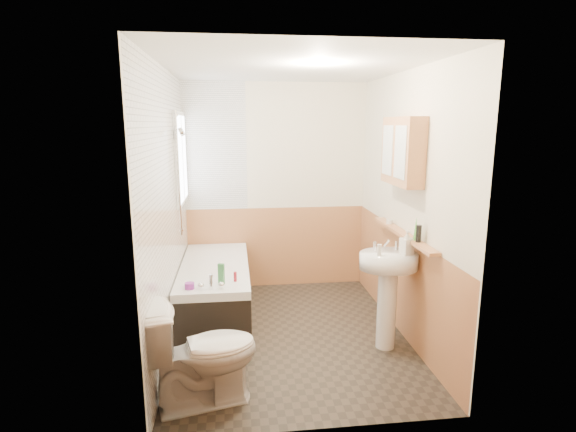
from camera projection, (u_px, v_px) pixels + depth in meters
The scene contains 26 objects.
floor at pixel (290, 334), 4.38m from camera, with size 2.80×2.80×0.00m, color black.
ceiling at pixel (290, 67), 3.88m from camera, with size 2.80×2.80×0.00m, color white.
wall_back at pixel (276, 187), 5.50m from camera, with size 2.20×0.02×2.50m, color #F2E8C8.
wall_front at pixel (318, 251), 2.76m from camera, with size 2.20×0.02×2.50m, color #F2E8C8.
wall_left at pixel (167, 211), 4.00m from camera, with size 0.02×2.80×2.50m, color #F2E8C8.
wall_right at pixel (406, 206), 4.26m from camera, with size 0.02×2.80×2.50m, color #F2E8C8.
wainscot_right at pixel (400, 281), 4.41m from camera, with size 0.01×2.80×1.00m, color tan.
wainscot_front at pixel (316, 360), 2.93m from camera, with size 2.20×0.01×1.00m, color tan.
wainscot_back at pixel (276, 247), 5.63m from camera, with size 2.20×0.01×1.00m, color tan.
tile_cladding_left at pixel (169, 211), 4.00m from camera, with size 0.01×2.80×2.50m, color white.
tile_return_back at pixel (215, 147), 5.29m from camera, with size 0.75×0.01×1.50m, color white.
window at pixel (182, 158), 4.85m from camera, with size 0.03×0.79×0.99m.
bathtub at pixel (215, 289), 4.76m from camera, with size 0.70×1.66×0.71m.
shower_riser at pixel (179, 164), 4.41m from camera, with size 0.11×0.08×1.24m.
toilet at pixel (203, 353), 3.24m from camera, with size 0.45×0.80×0.79m, color white.
sink at pixel (388, 281), 4.01m from camera, with size 0.52×0.42×1.01m.
pine_shelf at pixel (403, 234), 4.16m from camera, with size 0.10×1.38×0.03m, color tan.
medicine_cabinet at pixel (402, 151), 4.05m from camera, with size 0.17×0.67×0.61m.
foam_can at pixel (419, 234), 3.80m from camera, with size 0.05×0.05×0.15m, color black.
green_bottle at pixel (416, 229), 3.86m from camera, with size 0.04×0.04×0.21m, color #59C647.
black_jar at pixel (389, 222), 4.52m from camera, with size 0.06×0.06×0.04m, color silver.
soap_bottle at pixel (407, 249), 3.92m from camera, with size 0.10×0.21×0.10m, color silver.
clear_bottle at pixel (379, 250), 3.87m from camera, with size 0.04×0.04×0.10m, color silver.
blue_gel at pixel (221, 274), 4.11m from camera, with size 0.05×0.03×0.20m, color #388447.
cream_jar at pixel (190, 286), 4.01m from camera, with size 0.09×0.09×0.05m, color purple.
orange_bottle at pixel (235, 277), 4.19m from camera, with size 0.03×0.03×0.09m, color maroon.
Camera 1 is at (-0.50, -4.03, 2.02)m, focal length 28.00 mm.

